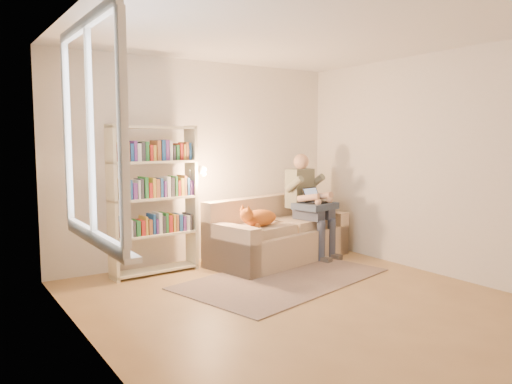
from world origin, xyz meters
TOP-DOWN VIEW (x-y plane):
  - floor at (0.00, 0.00)m, footprint 4.50×4.50m
  - ceiling at (0.00, 0.00)m, footprint 4.00×4.50m
  - wall_left at (-2.00, 0.00)m, footprint 0.02×4.50m
  - wall_right at (2.00, 0.00)m, footprint 0.02×4.50m
  - wall_back at (0.00, 2.25)m, footprint 4.00×0.02m
  - window at (-1.95, 0.20)m, footprint 0.12×1.52m
  - sofa at (0.82, 1.66)m, footprint 2.08×1.26m
  - person at (1.29, 1.60)m, footprint 0.49×0.67m
  - cat at (0.38, 1.44)m, footprint 0.68×0.35m
  - blanket at (1.30, 1.47)m, footprint 0.59×0.52m
  - laptop at (1.29, 1.48)m, footprint 0.34×0.32m
  - bookshelf at (-0.79, 1.90)m, footprint 1.18×0.33m
  - rug at (0.33, 0.86)m, footprint 2.62×1.91m

SIDE VIEW (x-z plane):
  - floor at x=0.00m, z-range 0.00..0.00m
  - rug at x=0.33m, z-range 0.00..0.01m
  - sofa at x=0.82m, z-range -0.11..0.71m
  - cat at x=0.38m, z-range 0.51..0.76m
  - blanket at x=1.30m, z-range 0.66..0.75m
  - person at x=1.29m, z-range 0.09..1.48m
  - laptop at x=1.29m, z-range 0.69..0.92m
  - bookshelf at x=-0.79m, z-range 0.09..1.85m
  - wall_left at x=-2.00m, z-range 0.00..2.60m
  - wall_right at x=2.00m, z-range 0.00..2.60m
  - wall_back at x=0.00m, z-range 0.00..2.60m
  - window at x=-1.95m, z-range 0.53..2.22m
  - ceiling at x=0.00m, z-range 2.59..2.61m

